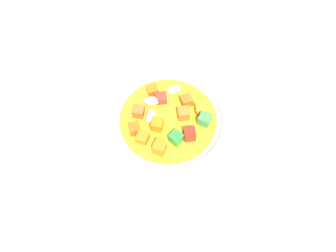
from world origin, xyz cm
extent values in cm
cube|color=silver|center=(0.00, 0.00, -1.00)|extent=(140.00, 140.00, 2.00)
cylinder|color=white|center=(0.00, 0.00, 2.16)|extent=(17.05, 17.05, 4.32)
torus|color=white|center=(0.00, 0.00, 4.64)|extent=(17.11, 17.11, 1.08)
cylinder|color=gold|center=(0.00, 0.00, 4.52)|extent=(13.68, 13.68, 0.40)
cube|color=orange|center=(-1.74, 1.29, 5.55)|extent=(2.16, 2.16, 1.66)
cube|color=green|center=(1.64, 3.19, 5.45)|extent=(1.61, 1.61, 1.47)
ellipsoid|color=beige|center=(-3.89, -2.69, 5.16)|extent=(2.50, 2.03, 0.89)
cube|color=red|center=(-0.31, 4.08, 5.57)|extent=(2.16, 2.16, 1.70)
cube|color=orange|center=(4.62, -1.77, 5.38)|extent=(2.09, 2.09, 1.33)
cube|color=orange|center=(-3.66, -0.40, 5.41)|extent=(2.04, 2.04, 1.39)
ellipsoid|color=beige|center=(0.43, -3.40, 5.45)|extent=(2.52, 2.48, 1.46)
cube|color=orange|center=(2.06, 0.25, 5.52)|extent=(2.13, 2.13, 1.60)
cube|color=orange|center=(4.24, 2.76, 5.63)|extent=(2.02, 2.02, 1.82)
cube|color=orange|center=(2.42, -3.39, 5.47)|extent=(2.15, 2.15, 1.52)
cube|color=#BC352A|center=(-1.45, -2.85, 5.29)|extent=(2.16, 2.16, 1.14)
cube|color=orange|center=(4.75, 0.34, 5.37)|extent=(2.01, 2.01, 1.30)
cube|color=orange|center=(-4.14, 2.36, 5.33)|extent=(2.17, 2.17, 1.23)
ellipsoid|color=beige|center=(1.68, -1.68, 5.42)|extent=(2.56, 2.28, 1.41)
cube|color=orange|center=(-1.55, -4.79, 5.28)|extent=(2.05, 2.05, 1.14)
cube|color=#429848|center=(-3.13, 3.95, 5.54)|extent=(1.99, 1.99, 1.64)
cylinder|color=silver|center=(-7.69, 15.22, 0.30)|extent=(4.11, 12.29, 0.61)
ellipsoid|color=silver|center=(-11.31, 2.79, 0.46)|extent=(3.09, 3.78, 0.93)
cylinder|color=white|center=(-1.34, -23.47, 1.53)|extent=(11.21, 11.21, 3.06)
torus|color=white|center=(-1.34, -23.47, 3.28)|extent=(11.32, 11.32, 0.90)
camera|label=1|loc=(16.80, 16.95, 45.18)|focal=35.95mm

